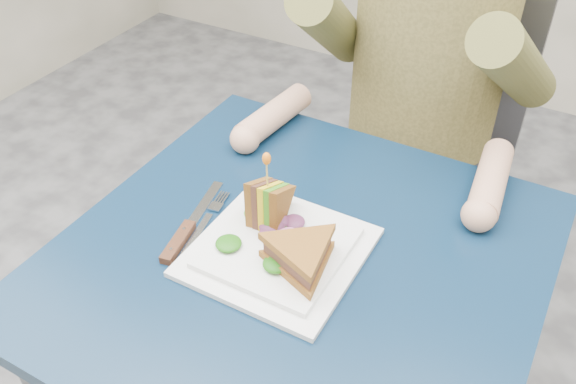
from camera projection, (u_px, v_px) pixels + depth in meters
The scene contains 12 objects.
table at pixel (299, 287), 1.04m from camera, with size 0.75×0.75×0.73m.
chair at pixel (425, 140), 1.57m from camera, with size 0.42×0.40×0.93m.
diner at pixel (433, 18), 1.26m from camera, with size 0.54×0.59×0.74m.
plate at pixel (278, 250), 0.98m from camera, with size 0.26×0.26×0.02m.
sandwich_flat at pixel (301, 256), 0.92m from camera, with size 0.18×0.18×0.05m.
sandwich_upright at pixel (268, 204), 1.00m from camera, with size 0.08×0.13×0.13m.
fork at pixel (203, 225), 1.04m from camera, with size 0.05×0.18×0.01m.
knife at pixel (183, 234), 1.01m from camera, with size 0.06×0.22×0.02m.
toothpick at pixel (267, 173), 0.96m from camera, with size 0.00×0.00×0.06m, color tan.
toothpick_frill at pixel (267, 159), 0.94m from camera, with size 0.01×0.01×0.02m, color orange.
lettuce_spill at pixel (284, 238), 0.97m from camera, with size 0.15×0.13×0.02m, color #337A14, non-canonical shape.
onion_ring at pixel (288, 240), 0.96m from camera, with size 0.04×0.04×0.01m, color #9E4C7A.
Camera 1 is at (0.33, -0.62, 1.43)m, focal length 38.00 mm.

